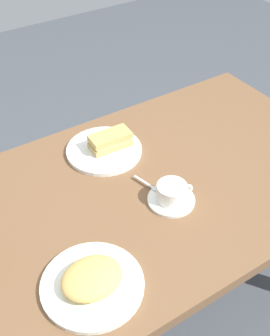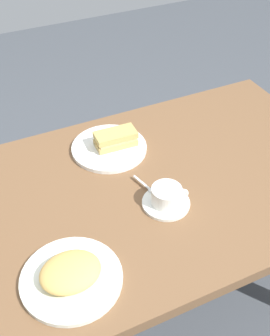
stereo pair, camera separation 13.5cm
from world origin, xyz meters
name	(u,v)px [view 1 (the left image)]	position (x,y,z in m)	size (l,w,h in m)	color
ground_plane	(149,306)	(0.00, 0.00, 0.00)	(6.00, 6.00, 0.00)	#454A50
dining_table	(152,208)	(0.00, 0.00, 0.60)	(1.35, 0.81, 0.71)	brown
sandwich_plate	(104,150)	(-0.05, 0.22, 0.72)	(0.26, 0.26, 0.01)	white
sandwich_front	(110,140)	(-0.03, 0.22, 0.75)	(0.14, 0.07, 0.05)	tan
coffee_saucer	(170,200)	(0.00, -0.09, 0.72)	(0.14, 0.14, 0.01)	white
coffee_cup	(171,192)	(0.00, -0.09, 0.75)	(0.11, 0.09, 0.05)	white
spoon	(150,186)	(-0.02, -0.02, 0.72)	(0.04, 0.10, 0.01)	silver
side_plate	(92,285)	(-0.34, -0.23, 0.72)	(0.26, 0.26, 0.01)	white
side_food_pile	(92,278)	(-0.34, -0.23, 0.75)	(0.15, 0.13, 0.04)	#DFB15C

